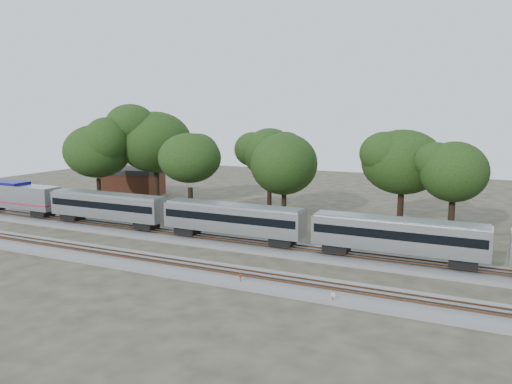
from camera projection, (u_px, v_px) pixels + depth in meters
ground at (245, 265)px, 48.28m from camera, size 160.00×160.00×0.00m
track_far at (270, 248)px, 53.60m from camera, size 160.00×5.00×0.73m
track_near at (225, 275)px, 44.68m from camera, size 160.00×5.00×0.73m
train at (399, 235)px, 47.49m from camera, size 121.30×2.95×4.35m
switch_stand_red at (240, 278)px, 42.29m from camera, size 0.31×0.15×1.03m
switch_stand_white at (333, 297)px, 38.00m from camera, size 0.32×0.06×1.00m
switch_lever at (302, 295)px, 39.92m from camera, size 0.53×0.36×0.30m
brick_building at (132, 182)px, 89.04m from camera, size 11.23×8.92×4.82m
tree_0 at (97, 151)px, 74.07m from camera, size 9.07×9.07×12.79m
tree_1 at (155, 142)px, 75.68m from camera, size 10.33×10.33×14.57m
tree_2 at (190, 158)px, 65.89m from camera, size 8.79×8.79×12.40m
tree_3 at (270, 153)px, 71.43m from camera, size 9.04×9.04×12.74m
tree_4 at (284, 164)px, 66.60m from camera, size 7.93×7.93×11.18m
tree_5 at (402, 162)px, 63.61m from camera, size 8.48×8.48×11.96m
tree_6 at (454, 172)px, 57.50m from camera, size 7.96×7.96×11.22m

